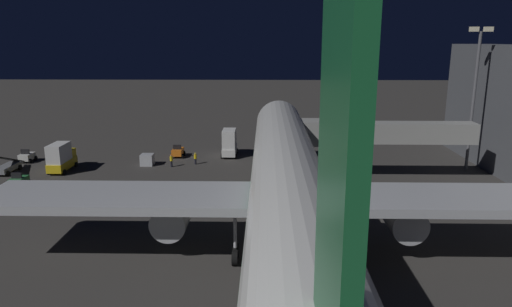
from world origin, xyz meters
name	(u,v)px	position (x,y,z in m)	size (l,w,h in m)	color
ground_plane	(283,214)	(0.00, 0.00, 0.00)	(320.00, 320.00, 0.00)	#383533
airliner_at_gate	(288,185)	(0.00, 8.99, 5.96)	(48.50, 63.83, 20.96)	silver
jet_bridge	(374,133)	(-11.67, -12.46, 6.02)	(21.71, 3.40, 7.56)	#9E9E99
apron_floodlight_mast	(475,90)	(-25.50, -17.14, 10.88)	(2.90, 0.50, 18.84)	#59595E
cargo_truck_aft	(229,143)	(7.29, -24.16, 2.05)	(2.36, 5.00, 4.16)	silver
pushback_tug	(19,181)	(31.34, -8.13, 0.78)	(1.86, 2.36, 1.95)	#287038
belt_loader	(7,167)	(36.14, -14.37, 0.84)	(1.96, 7.43, 3.34)	slate
baggage_tug_lead	(178,152)	(15.06, -23.46, 0.78)	(1.86, 2.66, 1.95)	orange
catering_truck	(61,157)	(29.27, -15.40, 1.93)	(2.36, 5.49, 3.86)	yellow
baggage_tug_spare	(27,157)	(36.35, -20.02, 0.78)	(1.86, 2.40, 1.95)	silver
baggage_container_near_belt	(147,160)	(18.49, -18.61, 0.79)	(1.72, 1.69, 1.59)	#B7BABF
ground_crew_near_nose_gear	(171,160)	(14.90, -17.74, 1.00)	(0.40, 0.40, 1.81)	black
ground_crew_by_belt_loader	(195,158)	(11.77, -19.23, 0.94)	(0.40, 0.40, 1.71)	black
traffic_cone_nose_port	(293,159)	(-2.20, -21.61, 0.28)	(0.36, 0.36, 0.55)	orange
traffic_cone_nose_starboard	(263,159)	(2.20, -21.61, 0.28)	(0.36, 0.36, 0.55)	orange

